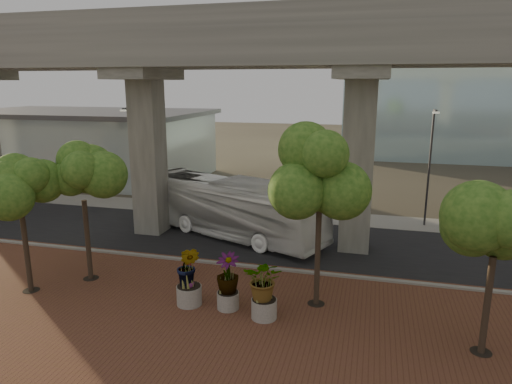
# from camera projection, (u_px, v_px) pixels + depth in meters

# --- Properties ---
(ground) EXTENTS (160.00, 160.00, 0.00)m
(ground) POSITION_uv_depth(u_px,v_px,m) (238.00, 252.00, 24.43)
(ground) COLOR #3D382C
(ground) RESTS_ON ground
(brick_plaza) EXTENTS (70.00, 13.00, 0.06)m
(brick_plaza) POSITION_uv_depth(u_px,v_px,m) (175.00, 326.00, 16.90)
(brick_plaza) COLOR brown
(brick_plaza) RESTS_ON ground
(asphalt_road) EXTENTS (90.00, 8.00, 0.04)m
(asphalt_road) POSITION_uv_depth(u_px,v_px,m) (248.00, 239.00, 26.31)
(asphalt_road) COLOR black
(asphalt_road) RESTS_ON ground
(curb_strip) EXTENTS (70.00, 0.25, 0.16)m
(curb_strip) POSITION_uv_depth(u_px,v_px,m) (226.00, 264.00, 22.53)
(curb_strip) COLOR gray
(curb_strip) RESTS_ON ground
(far_sidewalk) EXTENTS (90.00, 3.00, 0.06)m
(far_sidewalk) POSITION_uv_depth(u_px,v_px,m) (269.00, 214.00, 31.49)
(far_sidewalk) COLOR gray
(far_sidewalk) RESTS_ON ground
(transit_viaduct) EXTENTS (72.00, 5.60, 12.40)m
(transit_viaduct) POSITION_uv_depth(u_px,v_px,m) (247.00, 112.00, 24.63)
(transit_viaduct) COLOR #9C978E
(transit_viaduct) RESTS_ON ground
(station_pavilion) EXTENTS (23.00, 13.00, 6.30)m
(station_pavilion) POSITION_uv_depth(u_px,v_px,m) (86.00, 143.00, 43.66)
(station_pavilion) COLOR #B0C3CA
(station_pavilion) RESTS_ON ground
(transit_bus) EXTENTS (12.39, 7.44, 3.41)m
(transit_bus) POSITION_uv_depth(u_px,v_px,m) (229.00, 207.00, 26.73)
(transit_bus) COLOR white
(transit_bus) RESTS_ON ground
(fire_hydrant) EXTENTS (0.49, 0.44, 0.99)m
(fire_hydrant) POSITION_uv_depth(u_px,v_px,m) (188.00, 266.00, 21.13)
(fire_hydrant) COLOR maroon
(fire_hydrant) RESTS_ON ground
(planter_front) EXTENTS (2.18, 2.18, 2.40)m
(planter_front) POSITION_uv_depth(u_px,v_px,m) (264.00, 282.00, 17.11)
(planter_front) COLOR #A9A698
(planter_front) RESTS_ON ground
(planter_right) EXTENTS (2.15, 2.15, 2.30)m
(planter_right) POSITION_uv_depth(u_px,v_px,m) (228.00, 276.00, 17.86)
(planter_right) COLOR gray
(planter_right) RESTS_ON ground
(planter_left) EXTENTS (2.25, 2.25, 2.48)m
(planter_left) POSITION_uv_depth(u_px,v_px,m) (188.00, 269.00, 18.17)
(planter_left) COLOR gray
(planter_left) RESTS_ON ground
(street_tree_far_west) EXTENTS (3.41, 3.41, 6.18)m
(street_tree_far_west) POSITION_uv_depth(u_px,v_px,m) (18.00, 187.00, 18.67)
(street_tree_far_west) COLOR #423426
(street_tree_far_west) RESTS_ON ground
(street_tree_near_west) EXTENTS (3.49, 3.49, 6.33)m
(street_tree_near_west) POSITION_uv_depth(u_px,v_px,m) (82.00, 178.00, 19.88)
(street_tree_near_west) COLOR #423426
(street_tree_near_west) RESTS_ON ground
(street_tree_near_east) EXTENTS (4.11, 4.11, 7.25)m
(street_tree_near_east) POSITION_uv_depth(u_px,v_px,m) (320.00, 175.00, 17.32)
(street_tree_near_east) COLOR #423426
(street_tree_near_east) RESTS_ON ground
(street_tree_far_east) EXTENTS (3.46, 3.46, 5.98)m
(street_tree_far_east) POSITION_uv_depth(u_px,v_px,m) (497.00, 227.00, 14.19)
(street_tree_far_east) COLOR #423426
(street_tree_far_east) RESTS_ON ground
(streetlamp_west) EXTENTS (0.36, 1.04, 7.19)m
(streetlamp_west) POSITION_uv_depth(u_px,v_px,m) (132.00, 152.00, 31.11)
(streetlamp_west) COLOR #292A2E
(streetlamp_west) RESTS_ON ground
(streetlamp_east) EXTENTS (0.36, 1.05, 7.26)m
(streetlamp_east) POSITION_uv_depth(u_px,v_px,m) (430.00, 160.00, 27.82)
(streetlamp_east) COLOR #2E2E33
(streetlamp_east) RESTS_ON ground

